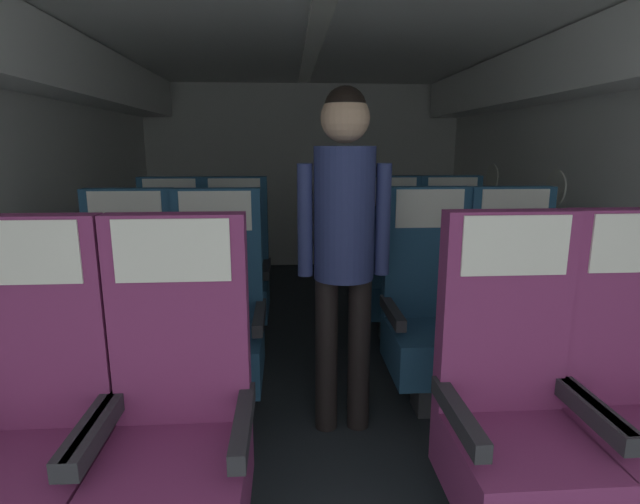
{
  "coord_description": "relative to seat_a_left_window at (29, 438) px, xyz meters",
  "views": [
    {
      "loc": [
        -0.19,
        -0.07,
        1.38
      ],
      "look_at": [
        -0.0,
        2.67,
        0.78
      ],
      "focal_mm": 27.23,
      "sensor_mm": 36.0,
      "label": 1
    }
  ],
  "objects": [
    {
      "name": "seat_b_left_window",
      "position": [
        0.01,
        0.97,
        0.0
      ],
      "size": [
        0.48,
        0.49,
        1.17
      ],
      "color": "#38383D",
      "rests_on": "ground"
    },
    {
      "name": "seat_c_right_window",
      "position": [
        1.56,
        1.93,
        0.0
      ],
      "size": [
        0.48,
        0.49,
        1.17
      ],
      "color": "#38383D",
      "rests_on": "ground"
    },
    {
      "name": "seat_c_left_window",
      "position": [
        0.01,
        1.91,
        0.0
      ],
      "size": [
        0.48,
        0.49,
        1.17
      ],
      "color": "#38383D",
      "rests_on": "ground"
    },
    {
      "name": "seat_a_right_window",
      "position": [
        1.56,
        0.0,
        0.0
      ],
      "size": [
        0.48,
        0.49,
        1.17
      ],
      "color": "#38383D",
      "rests_on": "ground"
    },
    {
      "name": "seat_a_left_window",
      "position": [
        0.0,
        0.0,
        0.0
      ],
      "size": [
        0.48,
        0.49,
        1.17
      ],
      "color": "#38383D",
      "rests_on": "ground"
    },
    {
      "name": "seat_b_right_aisle",
      "position": [
        2.0,
        0.95,
        0.0
      ],
      "size": [
        0.48,
        0.49,
        1.17
      ],
      "color": "#38383D",
      "rests_on": "ground"
    },
    {
      "name": "seat_a_right_aisle",
      "position": [
        2.0,
        0.01,
        0.0
      ],
      "size": [
        0.48,
        0.49,
        1.17
      ],
      "color": "#38383D",
      "rests_on": "ground"
    },
    {
      "name": "seat_a_left_aisle",
      "position": [
        0.46,
        -0.0,
        0.0
      ],
      "size": [
        0.48,
        0.49,
        1.17
      ],
      "color": "#38383D",
      "rests_on": "ground"
    },
    {
      "name": "fuselage_shell",
      "position": [
        1.01,
        1.71,
        1.04
      ],
      "size": [
        3.68,
        5.61,
        2.12
      ],
      "color": "silver",
      "rests_on": "ground"
    },
    {
      "name": "seat_c_right_aisle",
      "position": [
        2.0,
        1.92,
        0.0
      ],
      "size": [
        0.48,
        0.49,
        1.17
      ],
      "color": "#38383D",
      "rests_on": "ground"
    },
    {
      "name": "flight_attendant",
      "position": [
        1.08,
        0.79,
        0.52
      ],
      "size": [
        0.43,
        0.28,
        1.64
      ],
      "rotation": [
        0.0,
        0.0,
        3.4
      ],
      "color": "black",
      "rests_on": "ground"
    },
    {
      "name": "seat_c_left_aisle",
      "position": [
        0.45,
        1.92,
        0.0
      ],
      "size": [
        0.48,
        0.49,
        1.17
      ],
      "color": "#38383D",
      "rests_on": "ground"
    },
    {
      "name": "ground",
      "position": [
        1.01,
        1.44,
        -0.5
      ],
      "size": [
        3.8,
        5.96,
        0.02
      ],
      "primitive_type": "cube",
      "color": "#23282D"
    },
    {
      "name": "seat_b_left_aisle",
      "position": [
        0.46,
        0.95,
        0.0
      ],
      "size": [
        0.48,
        0.49,
        1.17
      ],
      "color": "#38383D",
      "rests_on": "ground"
    },
    {
      "name": "seat_b_right_window",
      "position": [
        1.56,
        0.97,
        0.0
      ],
      "size": [
        0.48,
        0.49,
        1.17
      ],
      "color": "#38383D",
      "rests_on": "ground"
    }
  ]
}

